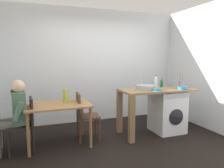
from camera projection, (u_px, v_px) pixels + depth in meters
ground_plane at (123, 147)px, 3.69m from camera, size 5.46×5.46×0.00m
wall_back at (95, 66)px, 5.15m from camera, size 4.60×0.10×2.70m
wall_counter_side at (221, 68)px, 4.26m from camera, size 0.10×3.80×2.70m
dining_table at (58, 109)px, 3.71m from camera, size 1.10×0.76×0.74m
chair_person_seat at (25, 122)px, 3.46m from camera, size 0.43×0.43×0.90m
chair_opposite at (84, 114)px, 3.95m from camera, size 0.43×0.43×0.90m
seated_person at (14, 113)px, 3.37m from camera, size 0.51×0.52×1.20m
kitchen_counter at (148, 97)px, 4.22m from camera, size 1.50×0.68×0.92m
washing_machine at (167, 111)px, 4.42m from camera, size 0.60×0.61×0.86m
sink_basin at (146, 87)px, 4.17m from camera, size 0.38×0.38×0.09m
tap at (141, 82)px, 4.33m from camera, size 0.02×0.02×0.28m
bottle_tall_green at (156, 82)px, 4.33m from camera, size 0.07×0.07×0.28m
bottle_squat_brown at (156, 82)px, 4.49m from camera, size 0.07×0.07×0.27m
bottle_clear_small at (162, 83)px, 4.52m from camera, size 0.06×0.06×0.19m
mixing_bowl at (157, 89)px, 4.03m from camera, size 0.18×0.18×0.05m
utensil_crock at (181, 84)px, 4.52m from camera, size 0.11×0.11×0.30m
colander at (182, 88)px, 4.21m from camera, size 0.20×0.20×0.06m
vase at (66, 96)px, 3.83m from camera, size 0.09×0.09×0.23m
scissors at (157, 90)px, 4.16m from camera, size 0.15×0.06×0.01m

